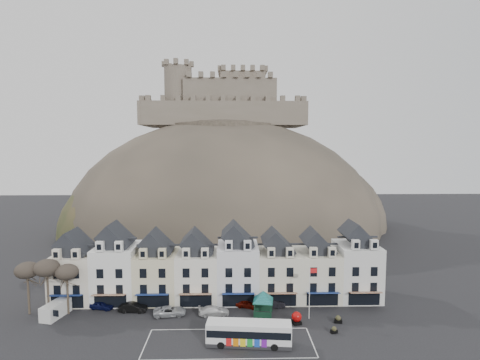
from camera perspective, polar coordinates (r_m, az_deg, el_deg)
name	(u,v)px	position (r m, az deg, el deg)	size (l,w,h in m)	color
ground	(214,348)	(52.90, -4.04, -24.20)	(300.00, 300.00, 0.00)	black
coach_bay_markings	(229,343)	(53.95, -1.66, -23.57)	(22.00, 7.50, 0.01)	silver
townhouse_terrace	(219,268)	(65.37, -3.27, -13.19)	(54.40, 9.35, 11.80)	silver
castle_hill	(228,228)	(117.82, -1.86, -7.38)	(100.00, 76.00, 68.00)	#322E27
castle	(225,101)	(122.72, -2.24, 11.96)	(50.20, 22.20, 22.00)	#63594B
tree_left_far	(27,271)	(67.36, -29.69, -11.91)	(3.61, 3.61, 8.24)	#372C23
tree_left_mid	(47,268)	(65.92, -27.36, -11.87)	(3.78, 3.78, 8.64)	#372C23
tree_left_near	(67,273)	(64.89, -24.89, -12.67)	(3.43, 3.43, 7.84)	#372C23
bus	(249,332)	(52.70, 1.35, -22.18)	(11.23, 3.58, 3.12)	#262628
bus_shelter	(263,296)	(60.17, 3.55, -17.25)	(5.96, 5.96, 3.83)	#10301E
red_buoy	(297,318)	(58.81, 8.62, -20.04)	(1.46, 1.46, 1.81)	black
flagpole	(310,289)	(59.21, 10.63, -16.04)	(1.16, 0.17, 8.01)	silver
white_van	(56,310)	(66.47, -26.27, -17.30)	(3.16, 5.14, 2.18)	silver
planter_west	(334,330)	(57.51, 14.14, -21.27)	(1.04, 0.69, 0.96)	black
planter_east	(338,319)	(60.40, 14.73, -19.84)	(1.21, 0.79, 1.13)	black
car_navy	(102,305)	(66.60, -20.33, -17.44)	(1.53, 3.80, 1.30)	#0B0F37
car_black	(133,307)	(64.13, -15.98, -18.17)	(1.50, 4.30, 1.42)	black
car_silver	(170,311)	(61.74, -10.65, -19.03)	(2.29, 4.89, 1.38)	#A8ABB0
car_white	(214,311)	(61.07, -4.00, -19.24)	(1.92, 4.73, 1.37)	silver
car_maroon	(247,304)	(63.36, 1.06, -18.34)	(1.48, 3.67, 1.25)	#570C04
car_charcoal	(270,303)	(63.52, 4.64, -18.15)	(1.64, 4.69, 1.55)	black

